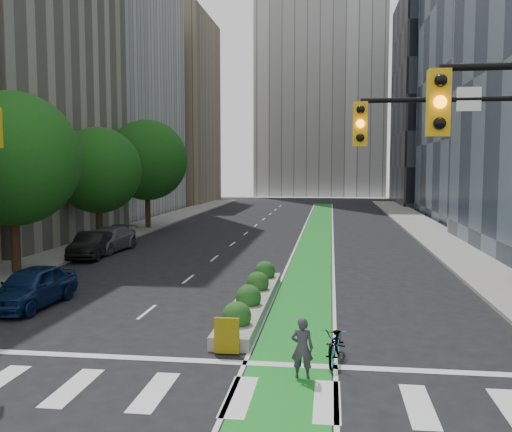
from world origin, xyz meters
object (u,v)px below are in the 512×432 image
(bicycle, at_px, (336,343))
(parked_car_left_far, at_px, (108,240))
(parked_car_left_near, at_px, (32,287))
(median_planter, at_px, (252,298))
(parked_car_left_mid, at_px, (92,245))
(cyclist, at_px, (302,348))

(bicycle, distance_m, parked_car_left_far, 22.66)
(parked_car_left_near, bearing_deg, bicycle, -19.60)
(median_planter, bearing_deg, parked_car_left_mid, 136.18)
(cyclist, distance_m, parked_car_left_far, 23.26)
(parked_car_left_mid, height_order, parked_car_left_far, parked_car_left_far)
(parked_car_left_near, distance_m, parked_car_left_mid, 11.40)
(parked_car_left_near, bearing_deg, median_planter, 8.30)
(median_planter, bearing_deg, cyclist, -72.09)
(median_planter, xyz_separation_m, bicycle, (3.00, -5.37, 0.14))
(cyclist, bearing_deg, median_planter, -70.13)
(bicycle, height_order, cyclist, cyclist)
(cyclist, bearing_deg, parked_car_left_mid, -50.88)
(median_planter, height_order, parked_car_left_near, parked_car_left_near)
(median_planter, height_order, parked_car_left_mid, parked_car_left_mid)
(cyclist, xyz_separation_m, parked_car_left_near, (-10.37, 5.85, -0.01))
(median_planter, height_order, bicycle, median_planter)
(parked_car_left_mid, relative_size, parked_car_left_far, 0.88)
(cyclist, relative_size, parked_car_left_near, 0.34)
(median_planter, distance_m, parked_car_left_near, 8.25)
(median_planter, bearing_deg, parked_car_left_near, -174.06)
(bicycle, height_order, parked_car_left_mid, parked_car_left_mid)
(bicycle, bearing_deg, median_planter, 127.05)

